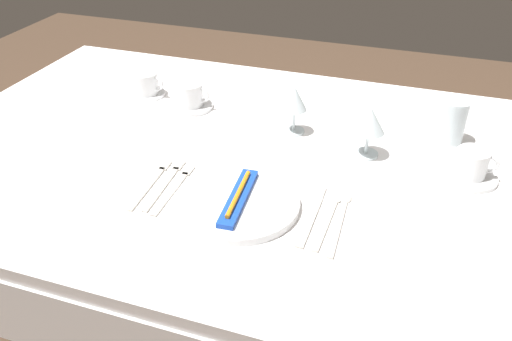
# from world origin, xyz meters

# --- Properties ---
(dining_table) EXTENTS (1.80, 1.11, 0.74)m
(dining_table) POSITION_xyz_m (0.00, 0.00, 0.66)
(dining_table) COLOR white
(dining_table) RESTS_ON ground
(dinner_plate) EXTENTS (0.27, 0.27, 0.02)m
(dinner_plate) POSITION_xyz_m (0.02, -0.23, 0.75)
(dinner_plate) COLOR white
(dinner_plate) RESTS_ON dining_table
(toothbrush_package) EXTENTS (0.05, 0.21, 0.02)m
(toothbrush_package) POSITION_xyz_m (0.02, -0.23, 0.77)
(toothbrush_package) COLOR blue
(toothbrush_package) RESTS_ON dinner_plate
(fork_outer) EXTENTS (0.02, 0.21, 0.00)m
(fork_outer) POSITION_xyz_m (-0.14, -0.21, 0.74)
(fork_outer) COLOR beige
(fork_outer) RESTS_ON dining_table
(fork_inner) EXTENTS (0.03, 0.21, 0.00)m
(fork_inner) POSITION_xyz_m (-0.17, -0.20, 0.74)
(fork_inner) COLOR beige
(fork_inner) RESTS_ON dining_table
(fork_salad) EXTENTS (0.03, 0.21, 0.00)m
(fork_salad) POSITION_xyz_m (-0.20, -0.21, 0.74)
(fork_salad) COLOR beige
(fork_salad) RESTS_ON dining_table
(dinner_knife) EXTENTS (0.02, 0.22, 0.00)m
(dinner_knife) POSITION_xyz_m (0.18, -0.21, 0.74)
(dinner_knife) COLOR beige
(dinner_knife) RESTS_ON dining_table
(spoon_soup) EXTENTS (0.03, 0.21, 0.01)m
(spoon_soup) POSITION_xyz_m (0.22, -0.19, 0.74)
(spoon_soup) COLOR beige
(spoon_soup) RESTS_ON dining_table
(spoon_dessert) EXTENTS (0.03, 0.23, 0.01)m
(spoon_dessert) POSITION_xyz_m (0.24, -0.19, 0.74)
(spoon_dessert) COLOR beige
(spoon_dessert) RESTS_ON dining_table
(saucer_left) EXTENTS (0.13, 0.13, 0.01)m
(saucer_left) POSITION_xyz_m (0.50, 0.05, 0.74)
(saucer_left) COLOR white
(saucer_left) RESTS_ON dining_table
(coffee_cup_left) EXTENTS (0.10, 0.07, 0.07)m
(coffee_cup_left) POSITION_xyz_m (0.50, 0.05, 0.78)
(coffee_cup_left) COLOR white
(coffee_cup_left) RESTS_ON saucer_left
(saucer_right) EXTENTS (0.12, 0.12, 0.01)m
(saucer_right) POSITION_xyz_m (-0.45, 0.22, 0.74)
(saucer_right) COLOR white
(saucer_right) RESTS_ON dining_table
(coffee_cup_right) EXTENTS (0.11, 0.09, 0.07)m
(coffee_cup_right) POSITION_xyz_m (-0.45, 0.22, 0.78)
(coffee_cup_right) COLOR white
(coffee_cup_right) RESTS_ON saucer_right
(saucer_far) EXTENTS (0.13, 0.13, 0.01)m
(saucer_far) POSITION_xyz_m (-0.28, 0.19, 0.74)
(saucer_far) COLOR white
(saucer_far) RESTS_ON dining_table
(coffee_cup_far) EXTENTS (0.10, 0.08, 0.07)m
(coffee_cup_far) POSITION_xyz_m (-0.28, 0.19, 0.78)
(coffee_cup_far) COLOR white
(coffee_cup_far) RESTS_ON saucer_far
(wine_glass_centre) EXTENTS (0.08, 0.08, 0.13)m
(wine_glass_centre) POSITION_xyz_m (0.25, 0.08, 0.83)
(wine_glass_centre) COLOR silver
(wine_glass_centre) RESTS_ON dining_table
(wine_glass_left) EXTENTS (0.07, 0.07, 0.13)m
(wine_glass_left) POSITION_xyz_m (0.05, 0.14, 0.83)
(wine_glass_left) COLOR silver
(wine_glass_left) RESTS_ON dining_table
(drink_tumbler) EXTENTS (0.07, 0.07, 0.12)m
(drink_tumbler) POSITION_xyz_m (0.45, 0.22, 0.80)
(drink_tumbler) COLOR silver
(drink_tumbler) RESTS_ON dining_table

